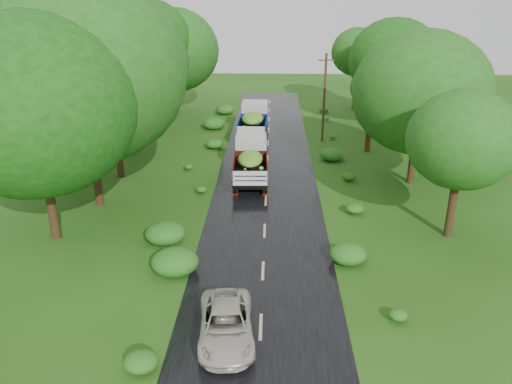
{
  "coord_description": "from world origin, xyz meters",
  "views": [
    {
      "loc": [
        0.35,
        -15.35,
        11.75
      ],
      "look_at": [
        -0.49,
        9.2,
        1.7
      ],
      "focal_mm": 35.0,
      "sensor_mm": 36.0,
      "label": 1
    }
  ],
  "objects_px": {
    "truck_near": "(251,159)",
    "utility_pole": "(324,97)",
    "truck_far": "(254,120)",
    "car": "(226,324)"
  },
  "relations": [
    {
      "from": "truck_near",
      "to": "utility_pole",
      "type": "height_order",
      "value": "utility_pole"
    },
    {
      "from": "truck_far",
      "to": "car",
      "type": "relative_size",
      "value": 1.54
    },
    {
      "from": "utility_pole",
      "to": "car",
      "type": "bearing_deg",
      "value": -111.98
    },
    {
      "from": "truck_far",
      "to": "car",
      "type": "xyz_separation_m",
      "value": [
        0.01,
        -26.16,
        -0.92
      ]
    },
    {
      "from": "truck_near",
      "to": "utility_pole",
      "type": "relative_size",
      "value": 0.86
    },
    {
      "from": "car",
      "to": "utility_pole",
      "type": "relative_size",
      "value": 0.59
    },
    {
      "from": "truck_far",
      "to": "car",
      "type": "distance_m",
      "value": 26.17
    },
    {
      "from": "truck_near",
      "to": "car",
      "type": "distance_m",
      "value": 16.17
    },
    {
      "from": "truck_near",
      "to": "truck_far",
      "type": "height_order",
      "value": "truck_far"
    },
    {
      "from": "truck_near",
      "to": "car",
      "type": "height_order",
      "value": "truck_near"
    }
  ]
}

